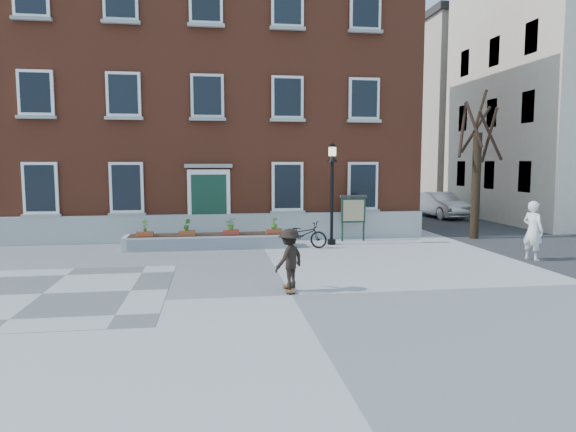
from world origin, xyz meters
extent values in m
plane|color=#A1A1A4|center=(0.00, 0.00, 0.00)|extent=(100.00, 100.00, 0.00)
cube|color=#5A5B5D|center=(-6.00, 1.00, 0.01)|extent=(6.00, 6.00, 0.01)
imported|color=black|center=(1.49, 6.86, 0.50)|extent=(1.97, 1.51, 0.99)
imported|color=silver|center=(11.18, 16.04, 0.73)|extent=(2.05, 4.58, 1.46)
imported|color=white|center=(8.46, 3.25, 0.97)|extent=(0.68, 0.83, 1.95)
cube|color=brown|center=(-2.00, 14.00, 6.00)|extent=(18.00, 10.00, 12.00)
cube|color=#A8A8A2|center=(-2.00, 8.88, 0.55)|extent=(18.00, 0.24, 1.10)
cube|color=#989793|center=(-2.00, 8.75, 0.10)|extent=(2.60, 0.80, 0.20)
cube|color=#9D9C98|center=(-2.00, 8.90, 0.30)|extent=(2.20, 0.50, 0.20)
cube|color=white|center=(-2.00, 8.92, 1.65)|extent=(1.70, 0.12, 2.50)
cube|color=#133424|center=(-2.00, 8.87, 1.55)|extent=(1.40, 0.06, 2.30)
cube|color=gray|center=(-2.00, 8.88, 3.05)|extent=(1.90, 0.25, 0.15)
cube|color=white|center=(-8.40, 8.90, 2.20)|extent=(1.30, 0.10, 2.00)
cube|color=black|center=(-8.40, 8.85, 2.20)|extent=(1.08, 0.04, 1.78)
cube|color=#9B9C97|center=(-8.40, 8.84, 1.14)|extent=(1.44, 0.20, 0.12)
cube|color=white|center=(-8.40, 8.90, 5.80)|extent=(1.30, 0.10, 1.70)
cube|color=black|center=(-8.40, 8.85, 5.80)|extent=(1.08, 0.04, 1.48)
cube|color=#999A95|center=(-8.40, 8.84, 4.89)|extent=(1.44, 0.20, 0.12)
cube|color=gray|center=(-8.40, 8.84, 8.49)|extent=(1.44, 0.20, 0.12)
cube|color=white|center=(-5.20, 8.90, 2.20)|extent=(1.30, 0.10, 2.00)
cube|color=black|center=(-5.20, 8.85, 2.20)|extent=(1.08, 0.04, 1.78)
cube|color=#989994|center=(-5.20, 8.84, 1.14)|extent=(1.44, 0.20, 0.12)
cube|color=white|center=(-5.20, 8.90, 5.80)|extent=(1.30, 0.10, 1.70)
cube|color=black|center=(-5.20, 8.85, 5.80)|extent=(1.08, 0.04, 1.48)
cube|color=#ABABA6|center=(-5.20, 8.84, 4.89)|extent=(1.44, 0.20, 0.12)
cube|color=#9F9E9A|center=(-5.20, 8.84, 8.49)|extent=(1.44, 0.20, 0.12)
cube|color=silver|center=(-2.00, 8.90, 5.80)|extent=(1.30, 0.10, 1.70)
cube|color=black|center=(-2.00, 8.85, 5.80)|extent=(1.08, 0.04, 1.48)
cube|color=#989994|center=(-2.00, 8.84, 4.89)|extent=(1.44, 0.20, 0.12)
cube|color=white|center=(-2.00, 8.90, 9.40)|extent=(1.30, 0.10, 1.70)
cube|color=black|center=(-2.00, 8.85, 9.40)|extent=(1.08, 0.04, 1.48)
cube|color=#AAAAA5|center=(-2.00, 8.84, 8.49)|extent=(1.44, 0.20, 0.12)
cube|color=white|center=(1.20, 8.90, 2.20)|extent=(1.30, 0.10, 2.00)
cube|color=black|center=(1.20, 8.85, 2.20)|extent=(1.08, 0.04, 1.78)
cube|color=#9F9F9A|center=(1.20, 8.84, 1.14)|extent=(1.44, 0.20, 0.12)
cube|color=white|center=(1.20, 8.90, 5.80)|extent=(1.30, 0.10, 1.70)
cube|color=black|center=(1.20, 8.85, 5.80)|extent=(1.08, 0.04, 1.48)
cube|color=#ABABA5|center=(1.20, 8.84, 4.89)|extent=(1.44, 0.20, 0.12)
cube|color=white|center=(1.20, 8.90, 9.40)|extent=(1.30, 0.10, 1.70)
cube|color=black|center=(1.20, 8.85, 9.40)|extent=(1.08, 0.04, 1.48)
cube|color=#A3A39D|center=(1.20, 8.84, 8.49)|extent=(1.44, 0.20, 0.12)
cube|color=silver|center=(4.40, 8.90, 2.20)|extent=(1.30, 0.10, 2.00)
cube|color=black|center=(4.40, 8.85, 2.20)|extent=(1.08, 0.04, 1.78)
cube|color=gray|center=(4.40, 8.84, 1.14)|extent=(1.44, 0.20, 0.12)
cube|color=white|center=(4.40, 8.90, 5.80)|extent=(1.30, 0.10, 1.70)
cube|color=black|center=(4.40, 8.85, 5.80)|extent=(1.08, 0.04, 1.48)
cube|color=#A9A8A3|center=(4.40, 8.84, 4.89)|extent=(1.44, 0.20, 0.12)
cube|color=white|center=(4.40, 8.90, 9.40)|extent=(1.30, 0.10, 1.70)
cube|color=black|center=(4.40, 8.85, 9.40)|extent=(1.08, 0.04, 1.48)
cube|color=gray|center=(4.40, 8.84, 8.49)|extent=(1.44, 0.20, 0.12)
cube|color=beige|center=(-2.00, 7.20, 0.25)|extent=(6.20, 1.10, 0.50)
cube|color=#BABABA|center=(-2.00, 6.64, 0.25)|extent=(5.80, 0.02, 0.40)
cube|color=black|center=(-2.00, 7.20, 0.50)|extent=(5.80, 0.90, 0.06)
cube|color=#943B20|center=(-4.30, 6.95, 0.60)|extent=(0.60, 0.25, 0.20)
imported|color=#33611D|center=(-4.30, 6.95, 0.92)|extent=(0.24, 0.24, 0.45)
cube|color=brown|center=(-2.80, 6.95, 0.60)|extent=(0.60, 0.25, 0.20)
imported|color=#2C5D1C|center=(-2.80, 6.95, 0.92)|extent=(0.25, 0.25, 0.45)
cube|color=maroon|center=(-1.20, 6.95, 0.60)|extent=(0.60, 0.25, 0.20)
imported|color=#33671F|center=(-1.20, 6.95, 0.92)|extent=(0.40, 0.40, 0.45)
cube|color=brown|center=(0.40, 6.95, 0.60)|extent=(0.60, 0.25, 0.20)
imported|color=#32641E|center=(0.40, 6.95, 0.92)|extent=(0.25, 0.25, 0.45)
cylinder|color=black|center=(9.00, 8.00, 2.20)|extent=(0.36, 0.36, 4.40)
cylinder|color=black|center=(9.51, 8.00, 4.29)|extent=(0.12, 1.12, 2.23)
cylinder|color=black|center=(9.17, 8.52, 4.55)|extent=(1.18, 0.49, 1.97)
cylinder|color=black|center=(8.51, 8.36, 4.55)|extent=(0.88, 1.14, 2.35)
cylinder|color=black|center=(8.70, 7.78, 4.73)|extent=(0.60, 0.77, 1.90)
cylinder|color=black|center=(9.20, 7.37, 4.24)|extent=(1.39, 0.55, 1.95)
cylinder|color=#2F2115|center=(9.16, 8.13, 5.37)|extent=(0.43, 0.48, 1.58)
cube|color=#373739|center=(12.00, 18.00, 0.00)|extent=(8.00, 36.00, 0.01)
cube|color=#BDAE98|center=(18.00, 26.00, 6.50)|extent=(10.00, 11.00, 13.00)
cube|color=#352F2E|center=(18.00, 26.00, 13.25)|extent=(10.40, 11.40, 0.50)
cube|color=black|center=(13.04, 10.80, 2.50)|extent=(0.08, 1.00, 1.50)
cube|color=black|center=(13.04, 14.00, 2.50)|extent=(0.08, 1.00, 1.50)
cube|color=black|center=(13.04, 17.20, 2.50)|extent=(0.08, 1.00, 1.50)
cube|color=black|center=(13.04, 10.80, 5.80)|extent=(0.08, 1.00, 1.50)
cube|color=black|center=(13.04, 14.00, 5.80)|extent=(0.08, 1.00, 1.50)
cube|color=black|center=(13.04, 17.20, 5.80)|extent=(0.08, 1.00, 1.50)
cube|color=black|center=(13.04, 10.80, 9.00)|extent=(0.08, 1.00, 1.50)
cube|color=black|center=(13.04, 14.00, 9.00)|extent=(0.08, 1.00, 1.50)
cube|color=black|center=(13.04, 17.20, 9.00)|extent=(0.08, 1.00, 1.50)
cylinder|color=black|center=(2.71, 7.34, 0.10)|extent=(0.32, 0.32, 0.20)
cylinder|color=black|center=(2.71, 7.34, 1.60)|extent=(0.12, 0.12, 3.20)
cone|color=black|center=(2.71, 7.34, 3.35)|extent=(0.40, 0.40, 0.30)
cube|color=beige|center=(2.71, 7.34, 3.60)|extent=(0.24, 0.24, 0.34)
cone|color=black|center=(2.71, 7.34, 3.85)|extent=(0.40, 0.40, 0.16)
cylinder|color=#172F20|center=(3.33, 8.11, 0.90)|extent=(0.08, 0.08, 1.80)
cylinder|color=#193225|center=(4.23, 8.11, 0.90)|extent=(0.08, 0.08, 1.80)
cube|color=#183021|center=(3.78, 8.11, 1.25)|extent=(1.00, 0.10, 1.00)
cube|color=beige|center=(3.78, 8.05, 1.25)|extent=(0.85, 0.02, 0.85)
cube|color=#3A3432|center=(3.78, 8.11, 1.82)|extent=(1.10, 0.16, 0.10)
cube|color=brown|center=(0.00, 0.41, 0.06)|extent=(0.22, 0.78, 0.03)
cylinder|color=black|center=(-0.09, 0.13, 0.03)|extent=(0.03, 0.05, 0.05)
cylinder|color=black|center=(0.09, 0.13, 0.03)|extent=(0.03, 0.05, 0.05)
cylinder|color=black|center=(-0.09, 0.69, 0.03)|extent=(0.03, 0.05, 0.05)
cylinder|color=black|center=(0.09, 0.69, 0.03)|extent=(0.03, 0.05, 0.05)
imported|color=black|center=(0.00, 0.41, 0.82)|extent=(1.08, 1.07, 1.49)
camera|label=1|loc=(-1.85, -11.97, 3.21)|focal=32.00mm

